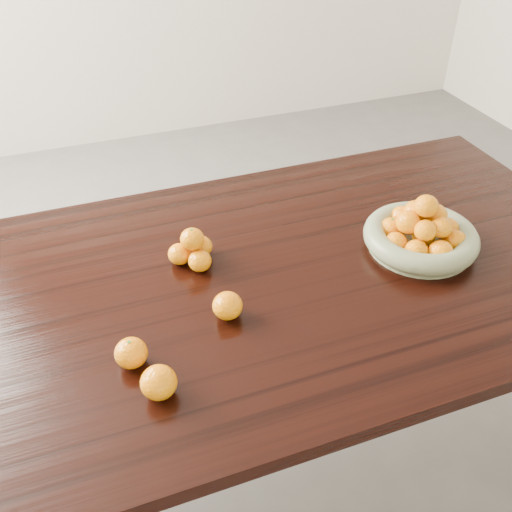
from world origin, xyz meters
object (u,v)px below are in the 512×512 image
object	(u,v)px
fruit_bowl	(421,234)
orange_pyramid	(193,250)
loose_orange_0	(131,353)
dining_table	(248,304)

from	to	relation	value
fruit_bowl	orange_pyramid	bearing A→B (deg)	165.95
fruit_bowl	orange_pyramid	distance (m)	0.60
orange_pyramid	loose_orange_0	bearing A→B (deg)	-126.17
dining_table	orange_pyramid	bearing A→B (deg)	134.84
fruit_bowl	loose_orange_0	world-z (taller)	fruit_bowl
dining_table	fruit_bowl	world-z (taller)	fruit_bowl
fruit_bowl	loose_orange_0	size ratio (longest dim) A/B	4.34
loose_orange_0	dining_table	bearing A→B (deg)	29.66
dining_table	loose_orange_0	distance (m)	0.39
fruit_bowl	orange_pyramid	xyz separation A→B (m)	(-0.58, 0.15, -0.00)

